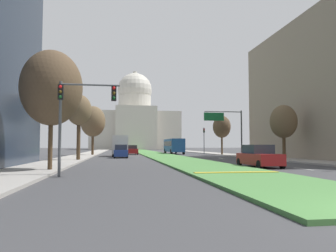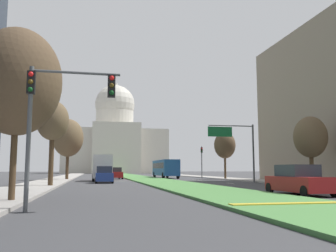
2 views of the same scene
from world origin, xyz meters
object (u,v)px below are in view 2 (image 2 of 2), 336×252
(sedan_midblock, at_px, (104,175))
(sedan_lead_stopped, at_px, (299,181))
(street_tree_left_near, at_px, (17,82))
(street_tree_right_mid, at_px, (310,137))
(city_bus, at_px, (165,167))
(street_tree_left_far, at_px, (68,138))
(sedan_distant, at_px, (115,174))
(capitol_building, at_px, (114,141))
(box_truck_delivery, at_px, (102,168))
(traffic_light_near_left, at_px, (55,105))
(overhead_guide_sign, at_px, (236,141))
(traffic_light_far_right, at_px, (202,158))
(street_tree_left_mid, at_px, (53,122))
(street_tree_right_far, at_px, (225,145))

(sedan_midblock, bearing_deg, sedan_lead_stopped, -63.26)
(street_tree_left_near, xyz_separation_m, sedan_midblock, (4.63, 22.92, -4.59))
(street_tree_right_mid, relative_size, city_bus, 0.57)
(street_tree_left_far, bearing_deg, sedan_distant, 36.42)
(sedan_lead_stopped, distance_m, sedan_midblock, 23.33)
(sedan_distant, height_order, city_bus, city_bus)
(capitol_building, height_order, street_tree_left_near, capitol_building)
(capitol_building, height_order, sedan_midblock, capitol_building)
(capitol_building, height_order, street_tree_left_far, capitol_building)
(sedan_distant, distance_m, box_truck_delivery, 9.89)
(traffic_light_near_left, relative_size, box_truck_delivery, 0.81)
(traffic_light_near_left, relative_size, overhead_guide_sign, 0.80)
(overhead_guide_sign, xyz_separation_m, sedan_midblock, (-14.42, 2.13, -3.81))
(traffic_light_far_right, distance_m, sedan_lead_stopped, 38.45)
(sedan_distant, bearing_deg, overhead_guide_sign, -55.49)
(traffic_light_near_left, bearing_deg, street_tree_left_mid, 96.41)
(street_tree_left_near, xyz_separation_m, city_bus, (15.12, 41.92, -3.65))
(street_tree_right_mid, relative_size, sedan_distant, 1.37)
(traffic_light_far_right, bearing_deg, capitol_building, 97.01)
(traffic_light_far_right, bearing_deg, street_tree_right_mid, -85.98)
(traffic_light_near_left, height_order, street_tree_left_far, street_tree_left_far)
(sedan_lead_stopped, bearing_deg, street_tree_right_far, 77.30)
(street_tree_left_near, relative_size, street_tree_right_mid, 1.26)
(sedan_distant, bearing_deg, traffic_light_far_right, 5.30)
(sedan_distant, bearing_deg, sedan_lead_stopped, -77.09)
(overhead_guide_sign, bearing_deg, street_tree_left_mid, -161.56)
(traffic_light_near_left, height_order, street_tree_left_mid, street_tree_left_mid)
(traffic_light_near_left, bearing_deg, street_tree_right_mid, 37.62)
(overhead_guide_sign, xyz_separation_m, street_tree_left_mid, (-19.03, -6.35, 0.81))
(street_tree_right_far, bearing_deg, overhead_guide_sign, -104.12)
(street_tree_right_mid, bearing_deg, sedan_lead_stopped, -126.43)
(street_tree_right_far, height_order, city_bus, street_tree_right_far)
(street_tree_left_near, bearing_deg, capitol_building, 84.75)
(street_tree_left_mid, bearing_deg, traffic_light_near_left, -83.59)
(street_tree_left_near, height_order, street_tree_left_mid, street_tree_left_near)
(capitol_building, distance_m, box_truck_delivery, 91.66)
(capitol_building, distance_m, sedan_midblock, 97.89)
(street_tree_right_far, bearing_deg, sedan_distant, 156.18)
(traffic_light_near_left, relative_size, city_bus, 0.47)
(traffic_light_far_right, height_order, street_tree_left_near, street_tree_left_near)
(overhead_guide_sign, distance_m, street_tree_left_far, 23.07)
(street_tree_left_mid, distance_m, city_bus, 31.57)
(sedan_distant, bearing_deg, traffic_light_near_left, -96.33)
(traffic_light_near_left, height_order, street_tree_right_mid, street_tree_right_mid)
(street_tree_right_far, bearing_deg, traffic_light_near_left, -119.16)
(street_tree_left_mid, distance_m, street_tree_right_mid, 22.88)
(traffic_light_near_left, distance_m, overhead_guide_sign, 29.69)
(capitol_building, bearing_deg, street_tree_left_near, -95.25)
(capitol_building, distance_m, street_tree_right_far, 88.88)
(street_tree_right_mid, distance_m, sedan_midblock, 21.25)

